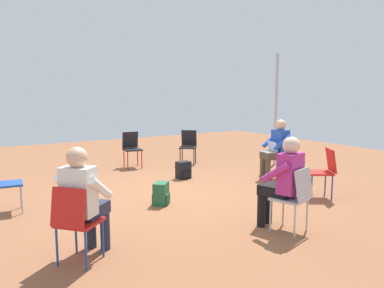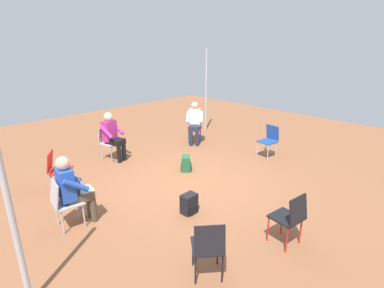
# 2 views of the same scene
# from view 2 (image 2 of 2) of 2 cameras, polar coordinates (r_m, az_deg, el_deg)

# --- Properties ---
(ground_plane) EXTENTS (15.91, 15.91, 0.00)m
(ground_plane) POSITION_cam_2_polar(r_m,az_deg,el_deg) (6.57, -1.27, -7.44)
(ground_plane) COLOR brown
(chair_southwest) EXTENTS (0.58, 0.58, 0.85)m
(chair_southwest) POSITION_cam_2_polar(r_m,az_deg,el_deg) (3.97, 3.11, -18.78)
(chair_southwest) COLOR black
(chair_southwest) RESTS_ON ground
(chair_northeast) EXTENTS (0.59, 0.58, 0.85)m
(chair_northeast) POSITION_cam_2_polar(r_m,az_deg,el_deg) (9.10, 0.55, 3.53)
(chair_northeast) COLOR red
(chair_northeast) RESTS_ON ground
(chair_west) EXTENTS (0.48, 0.45, 0.85)m
(chair_west) POSITION_cam_2_polar(r_m,az_deg,el_deg) (5.31, -23.31, -9.90)
(chair_west) COLOR #B7B7BC
(chair_west) RESTS_ON ground
(chair_north) EXTENTS (0.49, 0.53, 0.85)m
(chair_north) POSITION_cam_2_polar(r_m,az_deg,el_deg) (8.03, -15.68, 0.68)
(chair_north) COLOR #B7B7BC
(chair_north) RESTS_ON ground
(chair_northwest) EXTENTS (0.58, 0.57, 0.85)m
(chair_northwest) POSITION_cam_2_polar(r_m,az_deg,el_deg) (6.65, -24.30, -4.19)
(chair_northwest) COLOR red
(chair_northwest) RESTS_ON ground
(chair_south) EXTENTS (0.45, 0.48, 0.85)m
(chair_south) POSITION_cam_2_polar(r_m,az_deg,el_deg) (4.74, 18.21, -12.90)
(chair_south) COLOR black
(chair_south) RESTS_ON ground
(chair_east) EXTENTS (0.47, 0.44, 0.85)m
(chair_east) POSITION_cam_2_polar(r_m,az_deg,el_deg) (8.11, 14.50, 0.96)
(chair_east) COLOR #1E4799
(chair_east) RESTS_ON ground
(person_with_laptop) EXTENTS (0.56, 0.54, 1.24)m
(person_with_laptop) POSITION_cam_2_polar(r_m,az_deg,el_deg) (5.26, -21.80, -7.58)
(person_with_laptop) COLOR #4C4233
(person_with_laptop) RESTS_ON ground
(person_in_white) EXTENTS (0.63, 0.63, 1.24)m
(person_in_white) POSITION_cam_2_polar(r_m,az_deg,el_deg) (8.89, 0.49, 4.47)
(person_in_white) COLOR #23283D
(person_in_white) RESTS_ON ground
(person_in_magenta) EXTENTS (0.58, 0.59, 1.24)m
(person_in_magenta) POSITION_cam_2_polar(r_m,az_deg,el_deg) (7.86, -14.94, 1.86)
(person_in_magenta) COLOR black
(person_in_magenta) RESTS_ON ground
(backpack_near_laptop_user) EXTENTS (0.29, 0.26, 0.36)m
(backpack_near_laptop_user) POSITION_cam_2_polar(r_m,az_deg,el_deg) (5.45, -0.57, -11.49)
(backpack_near_laptop_user) COLOR black
(backpack_near_laptop_user) RESTS_ON ground
(backpack_by_empty_chair) EXTENTS (0.34, 0.34, 0.36)m
(backpack_by_empty_chair) POSITION_cam_2_polar(r_m,az_deg,el_deg) (7.11, -1.15, -3.89)
(backpack_by_empty_chair) COLOR #235B38
(backpack_by_empty_chair) RESTS_ON ground
(tent_pole_near) EXTENTS (0.07, 0.07, 2.71)m
(tent_pole_near) POSITION_cam_2_polar(r_m,az_deg,el_deg) (3.69, -31.63, -9.22)
(tent_pole_near) COLOR #B2B2B7
(tent_pole_near) RESTS_ON ground
(tent_pole_far) EXTENTS (0.07, 0.07, 2.70)m
(tent_pole_far) POSITION_cam_2_polar(r_m,az_deg,el_deg) (10.15, 2.70, 10.07)
(tent_pole_far) COLOR #B2B2B7
(tent_pole_far) RESTS_ON ground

